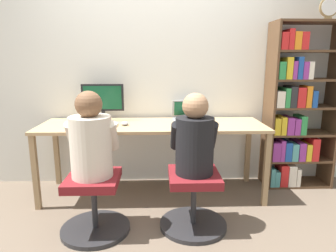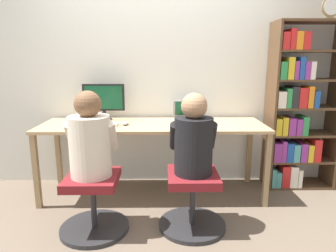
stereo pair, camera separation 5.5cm
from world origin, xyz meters
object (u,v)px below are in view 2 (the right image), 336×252
at_px(laptop, 190,116).
at_px(person_at_monitor, 90,140).
at_px(office_chair_right, 192,200).
at_px(desktop_monitor, 104,100).
at_px(bookshelf, 296,113).
at_px(desk_clock, 331,7).
at_px(person_at_laptop, 194,139).
at_px(office_chair_left, 93,203).
at_px(keyboard, 96,125).

bearing_deg(laptop, person_at_monitor, -134.02).
xyz_separation_m(laptop, office_chair_right, (-0.04, -0.87, -0.57)).
height_order(desktop_monitor, bookshelf, bookshelf).
xyz_separation_m(laptop, person_at_monitor, (-0.87, -0.90, -0.03)).
relative_size(bookshelf, desk_clock, 8.40).
xyz_separation_m(desktop_monitor, person_at_laptop, (0.89, -0.87, -0.20)).
distance_m(bookshelf, desk_clock, 1.10).
relative_size(laptop, desk_clock, 1.66).
xyz_separation_m(laptop, office_chair_left, (-0.87, -0.90, -0.57)).
relative_size(desktop_monitor, laptop, 1.26).
distance_m(keyboard, desk_clock, 2.60).
distance_m(desktop_monitor, laptop, 0.94).
xyz_separation_m(office_chair_right, person_at_monitor, (-0.83, -0.03, 0.54)).
height_order(keyboard, person_at_monitor, person_at_monitor).
distance_m(laptop, office_chair_left, 1.38).
xyz_separation_m(office_chair_left, person_at_monitor, (0.00, 0.00, 0.54)).
bearing_deg(office_chair_left, laptop, 46.13).
relative_size(office_chair_left, person_at_monitor, 0.83).
height_order(person_at_laptop, bookshelf, bookshelf).
xyz_separation_m(keyboard, office_chair_right, (0.91, -0.58, -0.54)).
bearing_deg(person_at_monitor, person_at_laptop, 2.68).
xyz_separation_m(office_chair_left, bookshelf, (2.03, 0.89, 0.60)).
bearing_deg(person_at_monitor, desk_clock, 19.76).
bearing_deg(bookshelf, laptop, 179.36).
relative_size(office_chair_left, office_chair_right, 1.00).
bearing_deg(desk_clock, laptop, 176.09).
relative_size(office_chair_right, bookshelf, 0.32).
xyz_separation_m(keyboard, desk_clock, (2.33, 0.19, 1.14)).
bearing_deg(desktop_monitor, keyboard, -95.52).
relative_size(office_chair_left, desk_clock, 2.67).
xyz_separation_m(person_at_monitor, bookshelf, (2.03, 0.89, 0.06)).
relative_size(person_at_monitor, desk_clock, 3.20).
bearing_deg(desktop_monitor, office_chair_right, -44.64).
bearing_deg(laptop, desktop_monitor, 179.38).
height_order(office_chair_left, person_at_monitor, person_at_monitor).
bearing_deg(desktop_monitor, desk_clock, -2.58).
distance_m(person_at_laptop, desk_clock, 1.97).
distance_m(person_at_monitor, desk_clock, 2.64).
relative_size(keyboard, office_chair_right, 0.74).
height_order(person_at_monitor, person_at_laptop, person_at_monitor).
bearing_deg(laptop, desk_clock, -3.91).
bearing_deg(bookshelf, office_chair_left, -156.24).
relative_size(desktop_monitor, bookshelf, 0.25).
bearing_deg(desktop_monitor, bookshelf, -0.63).
distance_m(keyboard, bookshelf, 2.13).
bearing_deg(laptop, bookshelf, -0.64).
bearing_deg(laptop, office_chair_left, -133.87).
distance_m(desktop_monitor, office_chair_left, 1.18).
xyz_separation_m(desktop_monitor, keyboard, (-0.03, -0.29, -0.20)).
xyz_separation_m(office_chair_right, desk_clock, (1.42, 0.77, 1.67)).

